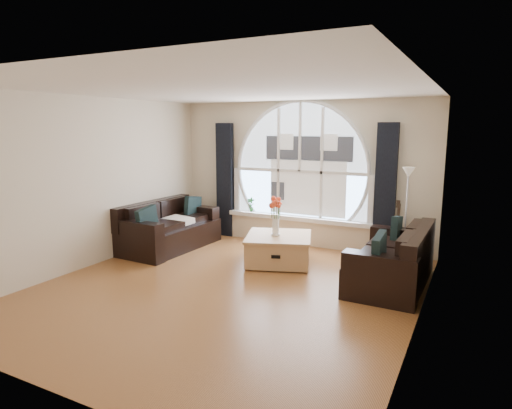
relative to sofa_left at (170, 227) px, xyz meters
name	(u,v)px	position (x,y,z in m)	size (l,w,h in m)	color
ground	(226,289)	(2.01, -1.32, -0.40)	(5.00, 5.50, 0.01)	brown
ceiling	(224,89)	(2.01, -1.32, 2.30)	(5.00, 5.50, 0.01)	silver
wall_back	(301,174)	(2.01, 1.43, 0.95)	(5.00, 0.01, 2.70)	beige
wall_front	(45,239)	(2.01, -4.07, 0.95)	(5.00, 0.01, 2.70)	beige
wall_left	(91,182)	(-0.49, -1.32, 0.95)	(0.01, 5.50, 2.70)	beige
wall_right	(423,209)	(4.51, -1.32, 0.95)	(0.01, 5.50, 2.70)	beige
attic_slope	(400,115)	(4.21, -1.32, 1.95)	(0.92, 5.50, 0.72)	silver
arched_window	(300,159)	(2.01, 1.40, 1.23)	(2.60, 0.06, 2.15)	silver
window_sill	(298,218)	(2.01, 1.33, 0.11)	(2.90, 0.22, 0.08)	white
window_frame	(300,159)	(2.01, 1.37, 1.23)	(2.76, 0.08, 2.15)	white
neighbor_house	(307,166)	(2.16, 1.39, 1.10)	(1.70, 0.02, 1.50)	silver
curtain_left	(225,180)	(0.41, 1.31, 0.75)	(0.35, 0.12, 2.30)	black
curtain_right	(385,191)	(3.61, 1.31, 0.75)	(0.35, 0.12, 2.30)	black
sofa_left	(170,227)	(0.00, 0.00, 0.00)	(0.97, 1.93, 0.86)	black
sofa_right	(391,257)	(3.99, -0.07, 0.00)	(0.93, 1.87, 0.83)	black
coffee_chest	(279,248)	(2.17, 0.09, -0.15)	(1.04, 1.04, 0.51)	tan
throw_blanket	(174,222)	(0.09, 0.01, 0.10)	(0.55, 0.55, 0.10)	silver
vase_flowers	(276,212)	(2.12, 0.07, 0.46)	(0.24, 0.24, 0.70)	white
floor_lamp	(406,217)	(4.02, 0.92, 0.40)	(0.24, 0.24, 1.60)	#B2B2B2
guitar	(398,231)	(3.89, 1.03, 0.13)	(0.36, 0.24, 1.06)	olive
potted_plant	(251,205)	(0.99, 1.33, 0.29)	(0.15, 0.10, 0.28)	#1E6023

